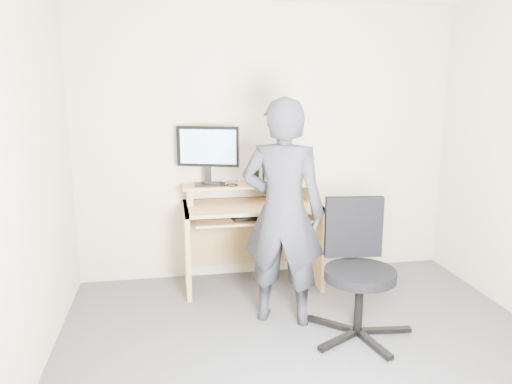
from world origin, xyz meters
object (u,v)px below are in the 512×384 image
object	(u,v)px
person	(283,213)
office_chair	(358,264)
desk	(251,224)
monitor	(208,150)

from	to	relation	value
person	office_chair	bearing A→B (deg)	172.24
desk	person	xyz separation A→B (m)	(0.11, -0.80, 0.31)
office_chair	person	world-z (taller)	person
desk	monitor	distance (m)	0.77
desk	person	world-z (taller)	person
desk	person	distance (m)	0.86
office_chair	person	bearing A→B (deg)	156.20
office_chair	person	xyz separation A→B (m)	(-0.49, 0.28, 0.33)
monitor	person	xyz separation A→B (m)	(0.48, -0.84, -0.37)
desk	office_chair	bearing A→B (deg)	-60.79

